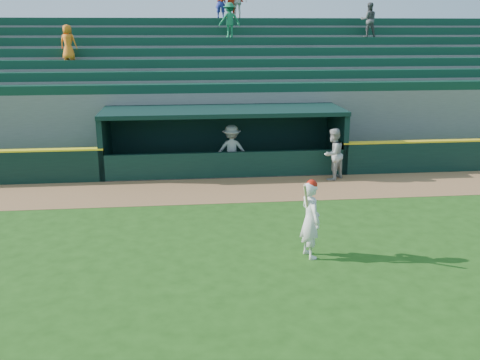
{
  "coord_description": "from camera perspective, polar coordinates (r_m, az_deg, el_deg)",
  "views": [
    {
      "loc": [
        -1.58,
        -13.02,
        5.49
      ],
      "look_at": [
        0.0,
        1.6,
        1.3
      ],
      "focal_mm": 40.0,
      "sensor_mm": 36.0,
      "label": 1
    }
  ],
  "objects": [
    {
      "name": "ground",
      "position": [
        14.21,
        0.7,
        -6.81
      ],
      "size": [
        120.0,
        120.0,
        0.0
      ],
      "primitive_type": "plane",
      "color": "#1F4A12",
      "rests_on": "ground"
    },
    {
      "name": "batter_at_plate",
      "position": [
        13.22,
        7.52,
        -4.11
      ],
      "size": [
        0.63,
        0.86,
        2.01
      ],
      "color": "silver",
      "rests_on": "ground"
    },
    {
      "name": "stands",
      "position": [
        25.83,
        -2.66,
        9.01
      ],
      "size": [
        34.5,
        6.25,
        7.53
      ],
      "color": "slate",
      "rests_on": "ground"
    },
    {
      "name": "dugout_player_front",
      "position": [
        20.21,
        9.89,
        2.73
      ],
      "size": [
        1.19,
        1.16,
        1.93
      ],
      "primitive_type": "imported",
      "rotation": [
        0.0,
        0.0,
        3.83
      ],
      "color": "#A9A9A4",
      "rests_on": "ground"
    },
    {
      "name": "dugout",
      "position": [
        21.48,
        -1.84,
        4.81
      ],
      "size": [
        9.4,
        2.8,
        2.46
      ],
      "color": "slate",
      "rests_on": "ground"
    },
    {
      "name": "dugout_player_inside",
      "position": [
        20.66,
        -0.9,
        3.24
      ],
      "size": [
        1.29,
        0.79,
        1.93
      ],
      "primitive_type": "imported",
      "rotation": [
        0.0,
        0.0,
        3.08
      ],
      "color": "#9F9F9A",
      "rests_on": "ground"
    },
    {
      "name": "warning_track",
      "position": [
        18.8,
        -1.08,
        -1.06
      ],
      "size": [
        40.0,
        3.0,
        0.01
      ],
      "primitive_type": "cube",
      "color": "olive",
      "rests_on": "ground"
    }
  ]
}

